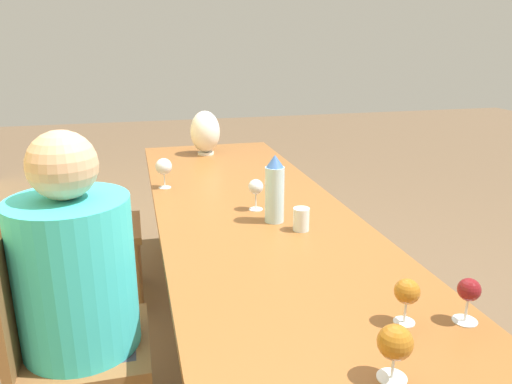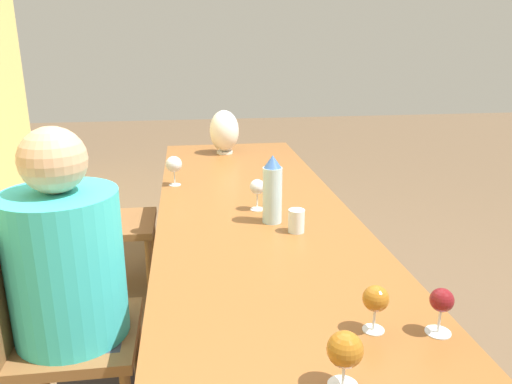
{
  "view_description": "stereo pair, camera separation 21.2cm",
  "coord_description": "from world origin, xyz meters",
  "px_view_note": "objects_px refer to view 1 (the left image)",
  "views": [
    {
      "loc": [
        -2.06,
        0.49,
        1.46
      ],
      "look_at": [
        -0.1,
        0.0,
        0.83
      ],
      "focal_mm": 35.0,
      "sensor_mm": 36.0,
      "label": 1
    },
    {
      "loc": [
        -2.1,
        0.28,
        1.46
      ],
      "look_at": [
        -0.1,
        0.0,
        0.83
      ],
      "focal_mm": 35.0,
      "sensor_mm": 36.0,
      "label": 2
    }
  ],
  "objects_px": {
    "vase": "(205,132)",
    "chair_near": "(62,338)",
    "wine_glass_4": "(469,292)",
    "chair_far": "(86,223)",
    "wine_glass_1": "(164,167)",
    "water_bottle": "(275,190)",
    "person_near": "(83,297)",
    "wine_glass_2": "(256,188)",
    "wine_glass_0": "(407,292)",
    "water_tumbler": "(301,219)",
    "wine_glass_3": "(395,343)"
  },
  "relations": [
    {
      "from": "water_bottle",
      "to": "wine_glass_3",
      "type": "relative_size",
      "value": 2.11
    },
    {
      "from": "wine_glass_1",
      "to": "vase",
      "type": "bearing_deg",
      "value": -24.24
    },
    {
      "from": "water_bottle",
      "to": "chair_far",
      "type": "height_order",
      "value": "water_bottle"
    },
    {
      "from": "vase",
      "to": "wine_glass_3",
      "type": "bearing_deg",
      "value": -178.04
    },
    {
      "from": "chair_near",
      "to": "person_near",
      "type": "xyz_separation_m",
      "value": [
        0.0,
        -0.08,
        0.15
      ]
    },
    {
      "from": "vase",
      "to": "chair_near",
      "type": "relative_size",
      "value": 0.32
    },
    {
      "from": "wine_glass_1",
      "to": "chair_far",
      "type": "xyz_separation_m",
      "value": [
        0.24,
        0.42,
        -0.35
      ]
    },
    {
      "from": "wine_glass_1",
      "to": "wine_glass_3",
      "type": "relative_size",
      "value": 1.14
    },
    {
      "from": "wine_glass_4",
      "to": "chair_far",
      "type": "bearing_deg",
      "value": 33.51
    },
    {
      "from": "vase",
      "to": "water_bottle",
      "type": "bearing_deg",
      "value": -175.75
    },
    {
      "from": "vase",
      "to": "wine_glass_1",
      "type": "xyz_separation_m",
      "value": [
        -0.69,
        0.31,
        -0.04
      ]
    },
    {
      "from": "wine_glass_0",
      "to": "chair_near",
      "type": "relative_size",
      "value": 0.14
    },
    {
      "from": "person_near",
      "to": "vase",
      "type": "bearing_deg",
      "value": -22.44
    },
    {
      "from": "water_tumbler",
      "to": "person_near",
      "type": "height_order",
      "value": "person_near"
    },
    {
      "from": "wine_glass_3",
      "to": "vase",
      "type": "bearing_deg",
      "value": 1.96
    },
    {
      "from": "water_bottle",
      "to": "person_near",
      "type": "relative_size",
      "value": 0.24
    },
    {
      "from": "wine_glass_1",
      "to": "chair_far",
      "type": "bearing_deg",
      "value": 59.9
    },
    {
      "from": "wine_glass_2",
      "to": "wine_glass_0",
      "type": "bearing_deg",
      "value": -170.27
    },
    {
      "from": "water_bottle",
      "to": "wine_glass_0",
      "type": "xyz_separation_m",
      "value": [
        -0.82,
        -0.13,
        -0.05
      ]
    },
    {
      "from": "wine_glass_4",
      "to": "water_tumbler",
      "type": "bearing_deg",
      "value": 16.34
    },
    {
      "from": "water_bottle",
      "to": "wine_glass_4",
      "type": "height_order",
      "value": "water_bottle"
    },
    {
      "from": "chair_far",
      "to": "wine_glass_0",
      "type": "bearing_deg",
      "value": -149.97
    },
    {
      "from": "water_tumbler",
      "to": "wine_glass_4",
      "type": "height_order",
      "value": "wine_glass_4"
    },
    {
      "from": "chair_near",
      "to": "water_bottle",
      "type": "bearing_deg",
      "value": -70.93
    },
    {
      "from": "wine_glass_0",
      "to": "wine_glass_3",
      "type": "height_order",
      "value": "wine_glass_3"
    },
    {
      "from": "water_bottle",
      "to": "wine_glass_1",
      "type": "relative_size",
      "value": 1.85
    },
    {
      "from": "water_tumbler",
      "to": "chair_far",
      "type": "distance_m",
      "value": 1.35
    },
    {
      "from": "wine_glass_0",
      "to": "wine_glass_1",
      "type": "bearing_deg",
      "value": 20.78
    },
    {
      "from": "wine_glass_0",
      "to": "wine_glass_2",
      "type": "height_order",
      "value": "wine_glass_2"
    },
    {
      "from": "vase",
      "to": "chair_near",
      "type": "height_order",
      "value": "vase"
    },
    {
      "from": "water_bottle",
      "to": "chair_near",
      "type": "bearing_deg",
      "value": 109.07
    },
    {
      "from": "water_bottle",
      "to": "vase",
      "type": "relative_size",
      "value": 1.01
    },
    {
      "from": "water_bottle",
      "to": "chair_far",
      "type": "xyz_separation_m",
      "value": [
        0.84,
        0.83,
        -0.38
      ]
    },
    {
      "from": "water_bottle",
      "to": "person_near",
      "type": "xyz_separation_m",
      "value": [
        -0.29,
        0.74,
        -0.23
      ]
    },
    {
      "from": "chair_far",
      "to": "person_near",
      "type": "bearing_deg",
      "value": -175.68
    },
    {
      "from": "chair_far",
      "to": "wine_glass_2",
      "type": "bearing_deg",
      "value": -130.59
    },
    {
      "from": "vase",
      "to": "person_near",
      "type": "relative_size",
      "value": 0.24
    },
    {
      "from": "wine_glass_0",
      "to": "wine_glass_1",
      "type": "xyz_separation_m",
      "value": [
        1.41,
        0.54,
        0.02
      ]
    },
    {
      "from": "water_tumbler",
      "to": "chair_near",
      "type": "xyz_separation_m",
      "value": [
        -0.17,
        0.9,
        -0.29
      ]
    },
    {
      "from": "wine_glass_0",
      "to": "chair_far",
      "type": "distance_m",
      "value": 1.94
    },
    {
      "from": "water_bottle",
      "to": "vase",
      "type": "xyz_separation_m",
      "value": [
        1.28,
        0.1,
        0.01
      ]
    },
    {
      "from": "wine_glass_1",
      "to": "wine_glass_4",
      "type": "xyz_separation_m",
      "value": [
        -1.45,
        -0.7,
        -0.02
      ]
    },
    {
      "from": "chair_far",
      "to": "wine_glass_3",
      "type": "bearing_deg",
      "value": -156.36
    },
    {
      "from": "wine_glass_2",
      "to": "wine_glass_1",
      "type": "bearing_deg",
      "value": 40.42
    },
    {
      "from": "water_tumbler",
      "to": "chair_near",
      "type": "bearing_deg",
      "value": 100.38
    },
    {
      "from": "chair_near",
      "to": "wine_glass_4",
      "type": "bearing_deg",
      "value": -116.93
    },
    {
      "from": "wine_glass_1",
      "to": "wine_glass_0",
      "type": "bearing_deg",
      "value": -159.22
    },
    {
      "from": "wine_glass_0",
      "to": "chair_far",
      "type": "height_order",
      "value": "chair_far"
    },
    {
      "from": "chair_far",
      "to": "person_near",
      "type": "relative_size",
      "value": 0.74
    },
    {
      "from": "water_bottle",
      "to": "wine_glass_0",
      "type": "distance_m",
      "value": 0.83
    }
  ]
}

